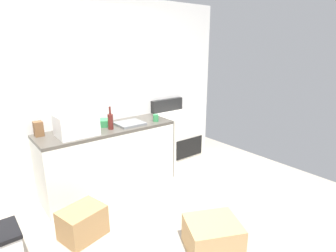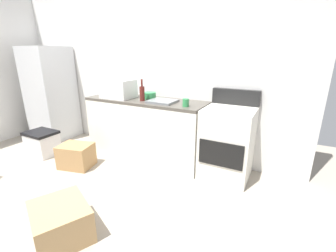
# 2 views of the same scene
# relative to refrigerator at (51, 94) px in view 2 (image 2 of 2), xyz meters

# --- Properties ---
(ground_plane) EXTENTS (6.00, 6.00, 0.00)m
(ground_plane) POSITION_rel_refrigerator_xyz_m (1.75, -1.15, -0.83)
(ground_plane) COLOR #9E9384
(wall_back) EXTENTS (5.00, 0.10, 2.60)m
(wall_back) POSITION_rel_refrigerator_xyz_m (1.75, 0.40, 0.47)
(wall_back) COLOR silver
(wall_back) RESTS_ON ground_plane
(kitchen_counter) EXTENTS (1.80, 0.60, 0.90)m
(kitchen_counter) POSITION_rel_refrigerator_xyz_m (2.05, 0.05, -0.38)
(kitchen_counter) COLOR silver
(kitchen_counter) RESTS_ON ground_plane
(refrigerator) EXTENTS (0.68, 0.66, 1.65)m
(refrigerator) POSITION_rel_refrigerator_xyz_m (0.00, 0.00, 0.00)
(refrigerator) COLOR silver
(refrigerator) RESTS_ON ground_plane
(stove_oven) EXTENTS (0.60, 0.61, 1.10)m
(stove_oven) POSITION_rel_refrigerator_xyz_m (3.27, 0.06, -0.36)
(stove_oven) COLOR silver
(stove_oven) RESTS_ON ground_plane
(microwave) EXTENTS (0.46, 0.34, 0.27)m
(microwave) POSITION_rel_refrigerator_xyz_m (1.62, -0.03, 0.21)
(microwave) COLOR white
(microwave) RESTS_ON kitchen_counter
(sink_basin) EXTENTS (0.36, 0.32, 0.03)m
(sink_basin) POSITION_rel_refrigerator_xyz_m (2.37, -0.01, 0.09)
(sink_basin) COLOR slate
(sink_basin) RESTS_ON kitchen_counter
(wine_bottle) EXTENTS (0.07, 0.07, 0.30)m
(wine_bottle) POSITION_rel_refrigerator_xyz_m (2.06, -0.05, 0.18)
(wine_bottle) COLOR #591E19
(wine_bottle) RESTS_ON kitchen_counter
(coffee_mug) EXTENTS (0.08, 0.08, 0.10)m
(coffee_mug) POSITION_rel_refrigerator_xyz_m (2.75, -0.10, 0.12)
(coffee_mug) COLOR #338C4C
(coffee_mug) RESTS_ON kitchen_counter
(knife_block) EXTENTS (0.10, 0.10, 0.18)m
(knife_block) POSITION_rel_refrigerator_xyz_m (1.25, 0.23, 0.16)
(knife_block) COLOR brown
(knife_block) RESTS_ON kitchen_counter
(mixing_bowl) EXTENTS (0.19, 0.19, 0.09)m
(mixing_bowl) POSITION_rel_refrigerator_xyz_m (2.06, 0.14, 0.12)
(mixing_bowl) COLOR #338C4C
(mixing_bowl) RESTS_ON kitchen_counter
(cardboard_box_large) EXTENTS (0.50, 0.43, 0.33)m
(cardboard_box_large) POSITION_rel_refrigerator_xyz_m (1.35, -0.70, -0.66)
(cardboard_box_large) COLOR #A37A4C
(cardboard_box_large) RESTS_ON ground_plane
(cardboard_box_small) EXTENTS (0.65, 0.62, 0.31)m
(cardboard_box_small) POSITION_rel_refrigerator_xyz_m (2.28, -1.68, -0.67)
(cardboard_box_small) COLOR tan
(cardboard_box_small) RESTS_ON ground_plane
(storage_bin) EXTENTS (0.46, 0.36, 0.38)m
(storage_bin) POSITION_rel_refrigerator_xyz_m (0.55, -0.66, -0.63)
(storage_bin) COLOR silver
(storage_bin) RESTS_ON ground_plane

